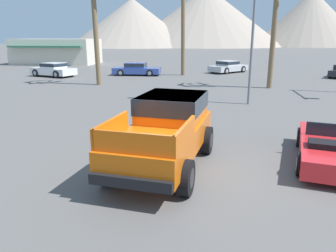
# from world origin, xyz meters

# --- Properties ---
(ground_plane) EXTENTS (320.00, 320.00, 0.00)m
(ground_plane) POSITION_xyz_m (0.00, 0.00, 0.00)
(ground_plane) COLOR #5B5956
(orange_pickup_truck) EXTENTS (2.77, 5.22, 1.91)m
(orange_pickup_truck) POSITION_xyz_m (-0.24, 0.09, 1.08)
(orange_pickup_truck) COLOR orange
(orange_pickup_truck) RESTS_ON ground_plane
(red_convertible_car) EXTENTS (2.65, 4.39, 1.07)m
(red_convertible_car) POSITION_xyz_m (4.47, 0.67, 0.43)
(red_convertible_car) COLOR red
(red_convertible_car) RESTS_ON ground_plane
(parked_car_blue) EXTENTS (4.46, 2.06, 1.18)m
(parked_car_blue) POSITION_xyz_m (-6.04, 22.00, 0.60)
(parked_car_blue) COLOR #334C9E
(parked_car_blue) RESTS_ON ground_plane
(parked_car_silver) EXTENTS (4.18, 4.35, 1.19)m
(parked_car_silver) POSITION_xyz_m (2.69, 25.46, 0.61)
(parked_car_silver) COLOR #B7BABF
(parked_car_silver) RESTS_ON ground_plane
(parked_car_white) EXTENTS (4.56, 3.19, 1.25)m
(parked_car_white) POSITION_xyz_m (-13.38, 19.99, 0.64)
(parked_car_white) COLOR white
(parked_car_white) RESTS_ON ground_plane
(street_lamp_post) EXTENTS (0.90, 0.24, 9.03)m
(street_lamp_post) POSITION_xyz_m (3.03, 9.18, 5.32)
(street_lamp_post) COLOR slate
(street_lamp_post) RESTS_ON ground_plane
(palm_tree_short) EXTENTS (2.67, 2.64, 7.81)m
(palm_tree_short) POSITION_xyz_m (-7.48, 15.32, 5.85)
(palm_tree_short) COLOR brown
(palm_tree_short) RESTS_ON ground_plane
(palm_tree_leaning) EXTENTS (2.67, 3.05, 8.63)m
(palm_tree_leaning) POSITION_xyz_m (-1.57, 22.46, 6.40)
(palm_tree_leaning) COLOR brown
(palm_tree_leaning) RESTS_ON ground_plane
(storefront_building) EXTENTS (10.62, 6.66, 3.26)m
(storefront_building) POSITION_xyz_m (-19.68, 34.07, 1.64)
(storefront_building) COLOR beige
(storefront_building) RESTS_ON ground_plane
(distant_mountain_range) EXTENTS (109.32, 64.75, 21.99)m
(distant_mountain_range) POSITION_xyz_m (1.48, 122.41, 10.20)
(distant_mountain_range) COLOR gray
(distant_mountain_range) RESTS_ON ground_plane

